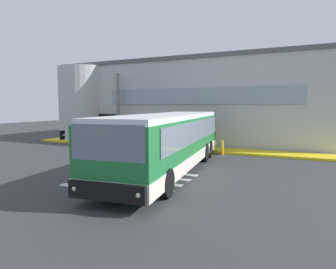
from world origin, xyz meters
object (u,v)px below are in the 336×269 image
(bus_main_foreground, at_px, (170,143))
(passenger_near_column, at_px, (124,131))
(passenger_by_doorway, at_px, (135,131))
(passenger_at_curb_edge, at_px, (149,131))
(safety_bollard_yellow, at_px, (222,148))
(entry_support_column, at_px, (118,108))

(bus_main_foreground, bearing_deg, passenger_near_column, 136.36)
(bus_main_foreground, height_order, passenger_by_doorway, bus_main_foreground)
(bus_main_foreground, xyz_separation_m, passenger_at_curb_edge, (-5.05, 7.12, -0.22))
(safety_bollard_yellow, bearing_deg, entry_support_column, 168.85)
(passenger_by_doorway, bearing_deg, bus_main_foreground, -48.57)
(entry_support_column, relative_size, safety_bollard_yellow, 6.15)
(entry_support_column, height_order, safety_bollard_yellow, entry_support_column)
(bus_main_foreground, bearing_deg, passenger_at_curb_edge, 125.35)
(entry_support_column, distance_m, passenger_near_column, 2.05)
(entry_support_column, distance_m, safety_bollard_yellow, 9.63)
(entry_support_column, xyz_separation_m, passenger_at_curb_edge, (2.96, -0.18, -1.80))
(passenger_by_doorway, xyz_separation_m, passenger_at_curb_edge, (1.18, 0.06, 0.03))
(passenger_by_doorway, relative_size, passenger_at_curb_edge, 1.00)
(entry_support_column, height_order, bus_main_foreground, entry_support_column)
(passenger_by_doorway, bearing_deg, passenger_near_column, -169.30)
(passenger_at_curb_edge, bearing_deg, passenger_by_doorway, -177.22)
(bus_main_foreground, xyz_separation_m, safety_bollard_yellow, (1.12, 5.50, -0.89))
(passenger_near_column, bearing_deg, passenger_by_doorway, 10.70)
(entry_support_column, xyz_separation_m, passenger_by_doorway, (1.78, -0.24, -1.84))
(bus_main_foreground, xyz_separation_m, passenger_near_column, (-7.21, 6.88, -0.26))
(passenger_by_doorway, distance_m, safety_bollard_yellow, 7.54)
(entry_support_column, xyz_separation_m, bus_main_foreground, (8.01, -7.30, -1.58))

